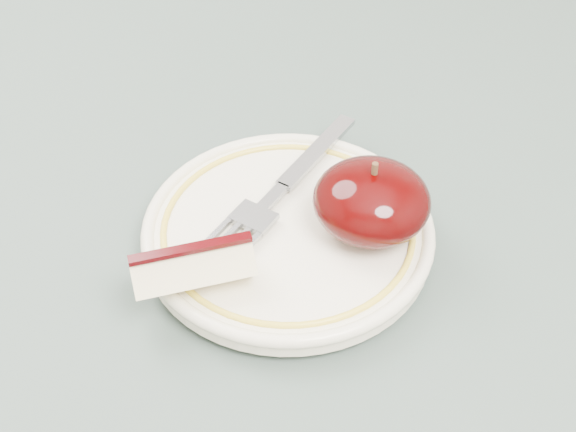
% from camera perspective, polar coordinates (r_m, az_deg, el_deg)
% --- Properties ---
extents(table, '(0.90, 0.90, 0.75)m').
position_cam_1_polar(table, '(0.60, -8.19, -8.16)').
color(table, brown).
rests_on(table, ground).
extents(plate, '(0.19, 0.19, 0.02)m').
position_cam_1_polar(plate, '(0.52, 0.00, -1.10)').
color(plate, '#EFE8C9').
rests_on(plate, table).
extents(apple_half, '(0.07, 0.07, 0.05)m').
position_cam_1_polar(apple_half, '(0.51, 5.96, 1.06)').
color(apple_half, black).
rests_on(apple_half, plate).
extents(apple_wedge, '(0.08, 0.06, 0.03)m').
position_cam_1_polar(apple_wedge, '(0.48, -6.77, -3.68)').
color(apple_wedge, beige).
rests_on(apple_wedge, plate).
extents(fork, '(0.08, 0.16, 0.00)m').
position_cam_1_polar(fork, '(0.54, -0.42, 2.04)').
color(fork, '#92949A').
rests_on(fork, plate).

